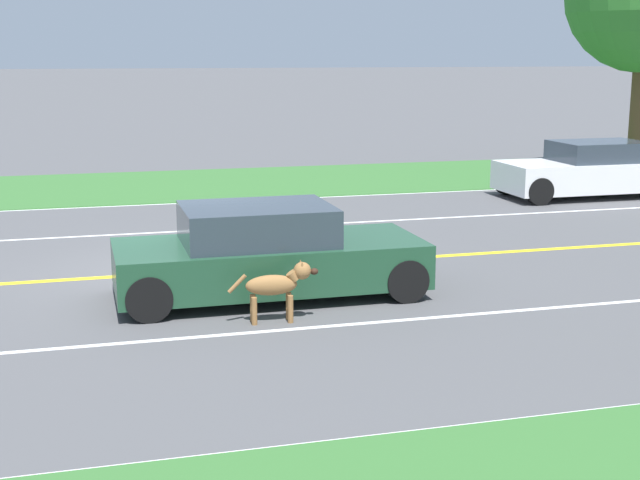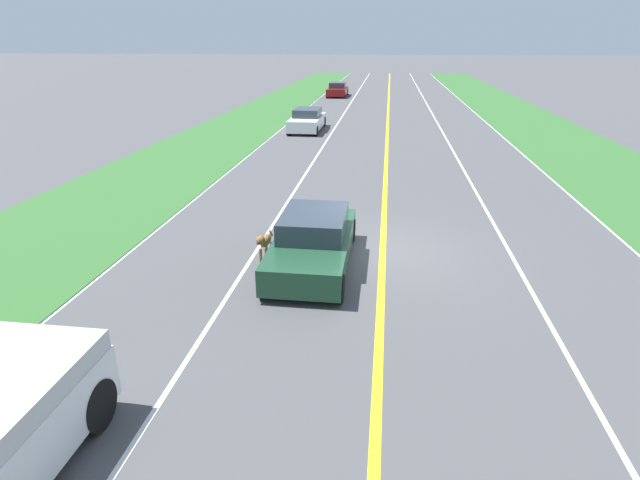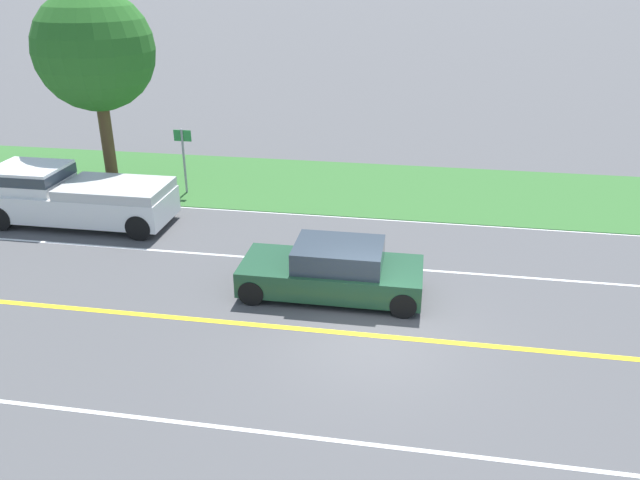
# 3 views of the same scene
# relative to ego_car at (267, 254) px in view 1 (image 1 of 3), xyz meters

# --- Properties ---
(ground_plane) EXTENTS (400.00, 400.00, 0.00)m
(ground_plane) POSITION_rel_ego_car_xyz_m (-1.79, -1.14, -0.64)
(ground_plane) COLOR #4C4C4F
(centre_divider_line) EXTENTS (0.18, 160.00, 0.01)m
(centre_divider_line) POSITION_rel_ego_car_xyz_m (-1.79, -1.14, -0.64)
(centre_divider_line) COLOR yellow
(centre_divider_line) RESTS_ON ground
(lane_edge_line_right) EXTENTS (0.14, 160.00, 0.01)m
(lane_edge_line_right) POSITION_rel_ego_car_xyz_m (5.21, -1.14, -0.64)
(lane_edge_line_right) COLOR white
(lane_edge_line_right) RESTS_ON ground
(lane_edge_line_left) EXTENTS (0.14, 160.00, 0.01)m
(lane_edge_line_left) POSITION_rel_ego_car_xyz_m (-8.79, -1.14, -0.64)
(lane_edge_line_left) COLOR white
(lane_edge_line_left) RESTS_ON ground
(lane_dash_same_dir) EXTENTS (0.10, 160.00, 0.01)m
(lane_dash_same_dir) POSITION_rel_ego_car_xyz_m (1.71, -1.14, -0.64)
(lane_dash_same_dir) COLOR white
(lane_dash_same_dir) RESTS_ON ground
(lane_dash_oncoming) EXTENTS (0.10, 160.00, 0.01)m
(lane_dash_oncoming) POSITION_rel_ego_car_xyz_m (-5.29, -1.14, -0.64)
(lane_dash_oncoming) COLOR white
(lane_dash_oncoming) RESTS_ON ground
(grass_verge_left) EXTENTS (6.00, 160.00, 0.03)m
(grass_verge_left) POSITION_rel_ego_car_xyz_m (-11.79, -1.14, -0.63)
(grass_verge_left) COLOR #33662D
(grass_verge_left) RESTS_ON ground
(ego_car) EXTENTS (1.92, 4.55, 1.38)m
(ego_car) POSITION_rel_ego_car_xyz_m (0.00, 0.00, 0.00)
(ego_car) COLOR #1E472D
(ego_car) RESTS_ON ground
(dog) EXTENTS (0.30, 1.24, 0.84)m
(dog) POSITION_rel_ego_car_xyz_m (1.32, -0.11, -0.12)
(dog) COLOR olive
(dog) RESTS_ON ground
(oncoming_car) EXTENTS (1.91, 4.71, 1.39)m
(oncoming_car) POSITION_rel_ego_car_xyz_m (-7.11, 9.94, 0.02)
(oncoming_car) COLOR white
(oncoming_car) RESTS_ON ground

